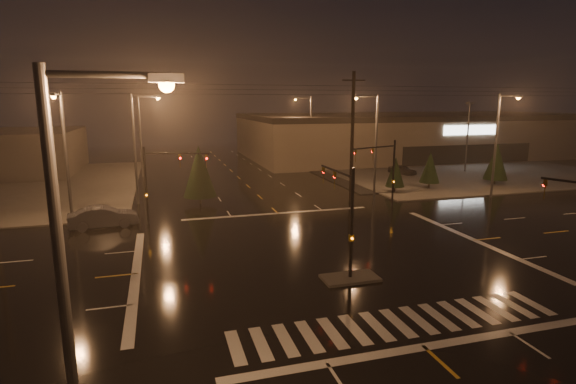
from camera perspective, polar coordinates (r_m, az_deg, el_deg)
name	(u,v)px	position (r m, az deg, el deg)	size (l,w,h in m)	color
ground	(324,255)	(28.01, 4.54, -8.00)	(140.00, 140.00, 0.00)	black
sidewalk_ne	(447,168)	(68.05, 19.50, 2.95)	(36.00, 36.00, 0.12)	#43403B
median_island	(350,278)	(24.53, 7.89, -10.76)	(3.00, 1.60, 0.15)	#43403B
crosswalk	(398,323)	(20.52, 13.77, -15.83)	(15.00, 2.60, 0.01)	beige
stop_bar_near	(424,347)	(19.03, 16.90, -18.30)	(16.00, 0.50, 0.01)	beige
stop_bar_far	(278,213)	(38.06, -1.29, -2.72)	(16.00, 0.50, 0.01)	beige
parking_lot	(486,168)	(69.54, 23.81, 2.78)	(50.00, 24.00, 0.08)	black
retail_building	(417,133)	(83.66, 16.12, 7.22)	(60.20, 28.30, 7.20)	#706450
signal_mast_median	(345,207)	(24.23, 7.24, -1.89)	(0.25, 4.59, 6.00)	black
signal_mast_ne	(386,166)	(40.01, 12.29, 3.24)	(4.84, 1.86, 6.00)	black
signal_mast_nw	(159,176)	(35.26, -16.05, 1.99)	(4.84, 1.86, 6.00)	black
streetlight_0	(78,272)	(10.44, -25.13, -9.18)	(2.77, 0.32, 10.00)	#38383A
streetlight_1	(138,141)	(42.87, -18.53, 6.15)	(2.77, 0.32, 10.00)	#38383A
streetlight_2	(143,130)	(58.82, -17.97, 7.45)	(2.77, 0.32, 10.00)	#38383A
streetlight_3	(373,137)	(45.75, 10.78, 6.83)	(2.77, 0.32, 10.00)	#38383A
streetlight_4	(309,127)	(64.19, 2.65, 8.27)	(2.77, 0.32, 10.00)	#38383A
streetlight_5	(65,150)	(36.64, -26.48, 4.75)	(0.32, 2.77, 10.00)	#38383A
streetlight_6	(499,139)	(47.82, 25.17, 6.15)	(0.32, 2.77, 10.00)	#38383A
utility_pole_1	(352,136)	(42.55, 8.16, 7.03)	(2.20, 0.32, 12.00)	black
conifer_0	(395,172)	(47.40, 13.48, 2.50)	(1.95, 1.95, 3.74)	black
conifer_1	(430,167)	(50.72, 17.59, 3.01)	(2.12, 2.12, 4.02)	black
conifer_2	(497,161)	(55.49, 24.96, 3.54)	(2.59, 2.59, 4.75)	black
conifer_3	(199,171)	(41.85, -11.20, 2.61)	(3.01, 3.01, 5.41)	black
car_parked	(402,170)	(59.90, 14.32, 2.74)	(1.51, 3.76, 1.28)	black
car_crossing	(103,217)	(36.35, -22.40, -2.96)	(1.72, 4.94, 1.63)	#57585E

